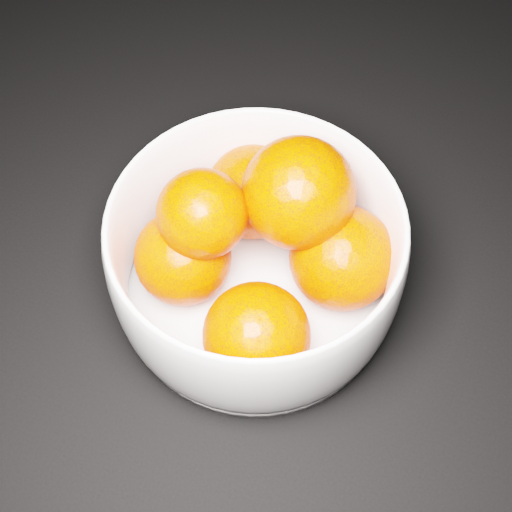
% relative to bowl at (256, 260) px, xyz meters
% --- Properties ---
extents(bowl, '(0.21, 0.21, 0.10)m').
position_rel_bowl_xyz_m(bowl, '(0.00, 0.00, 0.00)').
color(bowl, white).
rests_on(bowl, ground).
extents(orange_pile, '(0.18, 0.18, 0.12)m').
position_rel_bowl_xyz_m(orange_pile, '(0.00, 0.01, 0.01)').
color(orange_pile, '#F93400').
rests_on(orange_pile, bowl).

